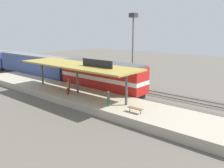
{
  "coord_description": "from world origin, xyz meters",
  "views": [
    {
      "loc": [
        -24.4,
        -22.71,
        8.99
      ],
      "look_at": [
        -1.38,
        -3.22,
        2.0
      ],
      "focal_mm": 37.33,
      "sensor_mm": 36.0,
      "label": 1
    }
  ],
  "objects_px": {
    "person_boarding": "(69,85)",
    "person_walking": "(108,98)",
    "locomotive": "(101,76)",
    "person_waiting": "(68,87)",
    "light_mast": "(133,34)",
    "passenger_carriage_front": "(34,65)",
    "freight_car": "(89,70)",
    "platform_bench": "(135,108)"
  },
  "relations": [
    {
      "from": "platform_bench",
      "to": "locomotive",
      "type": "xyz_separation_m",
      "value": [
        6.0,
        10.15,
        1.07
      ]
    },
    {
      "from": "person_walking",
      "to": "person_waiting",
      "type": "bearing_deg",
      "value": 87.52
    },
    {
      "from": "platform_bench",
      "to": "locomotive",
      "type": "height_order",
      "value": "locomotive"
    },
    {
      "from": "platform_bench",
      "to": "person_waiting",
      "type": "bearing_deg",
      "value": 89.4
    },
    {
      "from": "locomotive",
      "to": "passenger_carriage_front",
      "type": "bearing_deg",
      "value": 90.0
    },
    {
      "from": "person_walking",
      "to": "person_boarding",
      "type": "relative_size",
      "value": 1.0
    },
    {
      "from": "person_walking",
      "to": "person_boarding",
      "type": "height_order",
      "value": "same"
    },
    {
      "from": "platform_bench",
      "to": "person_boarding",
      "type": "relative_size",
      "value": 0.99
    },
    {
      "from": "platform_bench",
      "to": "light_mast",
      "type": "distance_m",
      "value": 18.53
    },
    {
      "from": "locomotive",
      "to": "person_waiting",
      "type": "distance_m",
      "value": 5.93
    },
    {
      "from": "light_mast",
      "to": "person_waiting",
      "type": "xyz_separation_m",
      "value": [
        -13.69,
        0.44,
        -6.54
      ]
    },
    {
      "from": "freight_car",
      "to": "person_waiting",
      "type": "xyz_separation_m",
      "value": [
        -10.49,
        -6.78,
        -0.12
      ]
    },
    {
      "from": "person_waiting",
      "to": "passenger_carriage_front",
      "type": "bearing_deg",
      "value": 71.46
    },
    {
      "from": "locomotive",
      "to": "person_boarding",
      "type": "relative_size",
      "value": 8.44
    },
    {
      "from": "freight_car",
      "to": "person_walking",
      "type": "bearing_deg",
      "value": -127.64
    },
    {
      "from": "passenger_carriage_front",
      "to": "person_boarding",
      "type": "distance_m",
      "value": 17.26
    },
    {
      "from": "passenger_carriage_front",
      "to": "person_walking",
      "type": "distance_m",
      "value": 25.55
    },
    {
      "from": "light_mast",
      "to": "platform_bench",
      "type": "bearing_deg",
      "value": -143.63
    },
    {
      "from": "light_mast",
      "to": "person_waiting",
      "type": "distance_m",
      "value": 15.18
    },
    {
      "from": "freight_car",
      "to": "person_waiting",
      "type": "relative_size",
      "value": 7.02
    },
    {
      "from": "locomotive",
      "to": "passenger_carriage_front",
      "type": "height_order",
      "value": "locomotive"
    },
    {
      "from": "light_mast",
      "to": "person_walking",
      "type": "xyz_separation_m",
      "value": [
        -14.0,
        -6.79,
        -6.54
      ]
    },
    {
      "from": "passenger_carriage_front",
      "to": "person_walking",
      "type": "height_order",
      "value": "passenger_carriage_front"
    },
    {
      "from": "passenger_carriage_front",
      "to": "person_boarding",
      "type": "height_order",
      "value": "passenger_carriage_front"
    },
    {
      "from": "locomotive",
      "to": "person_boarding",
      "type": "height_order",
      "value": "locomotive"
    },
    {
      "from": "freight_car",
      "to": "person_waiting",
      "type": "height_order",
      "value": "freight_car"
    },
    {
      "from": "passenger_carriage_front",
      "to": "platform_bench",
      "type": "bearing_deg",
      "value": -102.03
    },
    {
      "from": "platform_bench",
      "to": "person_boarding",
      "type": "height_order",
      "value": "person_boarding"
    },
    {
      "from": "light_mast",
      "to": "freight_car",
      "type": "bearing_deg",
      "value": 113.91
    },
    {
      "from": "platform_bench",
      "to": "light_mast",
      "type": "relative_size",
      "value": 0.15
    },
    {
      "from": "person_boarding",
      "to": "platform_bench",
      "type": "bearing_deg",
      "value": -95.34
    },
    {
      "from": "locomotive",
      "to": "person_walking",
      "type": "distance_m",
      "value": 9.2
    },
    {
      "from": "person_waiting",
      "to": "person_walking",
      "type": "relative_size",
      "value": 1.0
    },
    {
      "from": "locomotive",
      "to": "freight_car",
      "type": "distance_m",
      "value": 8.58
    },
    {
      "from": "person_boarding",
      "to": "person_walking",
      "type": "bearing_deg",
      "value": -98.88
    },
    {
      "from": "light_mast",
      "to": "person_boarding",
      "type": "height_order",
      "value": "light_mast"
    },
    {
      "from": "locomotive",
      "to": "person_walking",
      "type": "xyz_separation_m",
      "value": [
        -6.2,
        -6.78,
        -0.56
      ]
    },
    {
      "from": "person_walking",
      "to": "freight_car",
      "type": "bearing_deg",
      "value": 52.36
    },
    {
      "from": "passenger_carriage_front",
      "to": "person_boarding",
      "type": "xyz_separation_m",
      "value": [
        -4.91,
        -16.54,
        -0.46
      ]
    },
    {
      "from": "person_boarding",
      "to": "person_waiting",
      "type": "bearing_deg",
      "value": -133.81
    },
    {
      "from": "passenger_carriage_front",
      "to": "freight_car",
      "type": "distance_m",
      "value": 11.72
    },
    {
      "from": "platform_bench",
      "to": "person_walking",
      "type": "height_order",
      "value": "person_walking"
    }
  ]
}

